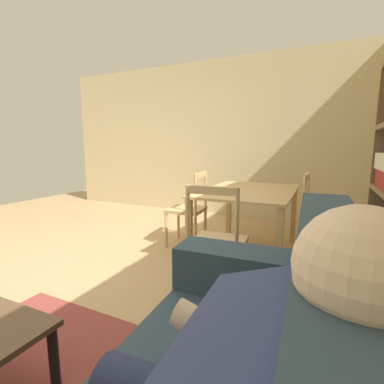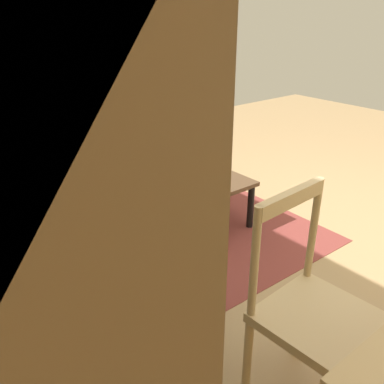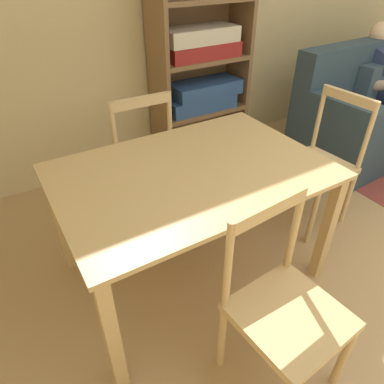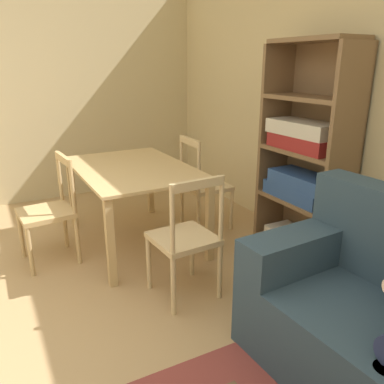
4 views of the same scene
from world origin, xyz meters
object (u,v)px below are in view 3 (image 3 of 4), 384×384
Objects in this scene: bookshelf at (200,72)px; dining_table at (192,185)px; dining_chair_by_doorway at (285,310)px; dining_chair_near_wall at (138,158)px; dining_chair_facing_couch at (319,165)px.

bookshelf is 1.30× the size of dining_table.
dining_chair_by_doorway is at bearing -90.17° from dining_table.
dining_chair_near_wall is at bearing -148.45° from bookshelf.
dining_table is at bearing -179.91° from dining_chair_facing_couch.
bookshelf is 2.00× the size of dining_chair_by_doorway.
bookshelf is 1.96× the size of dining_chair_facing_couch.
dining_chair_near_wall reaches higher than dining_chair_facing_couch.
dining_chair_by_doorway reaches higher than dining_table.
dining_chair_facing_couch is (0.18, -1.27, -0.34)m from bookshelf.
dining_chair_near_wall is at bearing 144.07° from dining_chair_facing_couch.
dining_chair_near_wall reaches higher than dining_table.
dining_chair_facing_couch is (1.03, 0.00, -0.19)m from dining_table.
dining_chair_facing_couch reaches higher than dining_table.
dining_table is (-0.85, -1.27, -0.16)m from bookshelf.
dining_chair_by_doorway is (-0.85, -2.02, -0.35)m from bookshelf.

